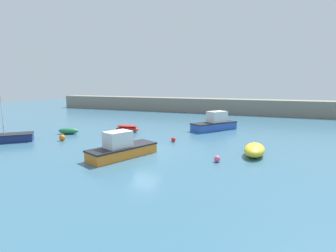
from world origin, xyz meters
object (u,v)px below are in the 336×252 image
Objects in this scene: motorboat_grey_hull at (215,123)px; rowboat_with_red_cover at (127,128)px; mooring_buoy_orange at (62,138)px; open_tender_yellow at (254,150)px; fishing_dinghy_green at (69,131)px; mooring_buoy_pink at (217,159)px; mooring_buoy_red at (173,140)px; cabin_cruiser_white at (121,148)px; sailboat_twin_hulled at (5,138)px.

motorboat_grey_hull reaches higher than rowboat_with_red_cover.
motorboat_grey_hull is at bearing -161.35° from rowboat_with_red_cover.
open_tender_yellow is at bearing 4.51° from mooring_buoy_orange.
mooring_buoy_pink is (16.67, -4.08, -0.11)m from fishing_dinghy_green.
rowboat_with_red_cover is 6.86× the size of mooring_buoy_red.
motorboat_grey_hull reaches higher than mooring_buoy_pink.
open_tender_yellow is 14.57m from rowboat_with_red_cover.
rowboat_with_red_cover is 5.02× the size of mooring_buoy_orange.
sailboat_twin_hulled is at bearing 111.15° from cabin_cruiser_white.
open_tender_yellow is 18.97m from fishing_dinghy_green.
fishing_dinghy_green is 5.68× the size of mooring_buoy_red.
open_tender_yellow is at bearing 49.13° from mooring_buoy_pink.
rowboat_with_red_cover is at bearing 157.32° from mooring_buoy_red.
fishing_dinghy_green is (-9.98, 5.52, -0.33)m from cabin_cruiser_white.
rowboat_with_red_cover is at bearing 4.32° from sailboat_twin_hulled.
cabin_cruiser_white is 12.53m from sailboat_twin_hulled.
motorboat_grey_hull is (3.92, 13.68, 0.10)m from cabin_cruiser_white.
sailboat_twin_hulled reaches higher than cabin_cruiser_white.
rowboat_with_red_cover is (7.72, 8.65, 0.01)m from sailboat_twin_hulled.
mooring_buoy_pink is at bearing 148.73° from fishing_dinghy_green.
mooring_buoy_red is at bearing -21.29° from sailboat_twin_hulled.
rowboat_with_red_cover reaches higher than fishing_dinghy_green.
motorboat_grey_hull is 1.82× the size of open_tender_yellow.
motorboat_grey_hull is 16.12m from fishing_dinghy_green.
cabin_cruiser_white is at bearing 18.80° from motorboat_grey_hull.
open_tender_yellow is at bearing 150.34° from rowboat_with_red_cover.
sailboat_twin_hulled is (-12.52, 0.22, -0.28)m from cabin_cruiser_white.
mooring_buoy_pink is at bearing -40.30° from sailboat_twin_hulled.
motorboat_grey_hull is at bearing 73.57° from mooring_buoy_red.
mooring_buoy_red is at bearing 19.47° from mooring_buoy_orange.
fishing_dinghy_green is at bearing 83.22° from cabin_cruiser_white.
mooring_buoy_pink is at bearing 136.90° from rowboat_with_red_cover.
open_tender_yellow reaches higher than rowboat_with_red_cover.
open_tender_yellow is 1.11× the size of rowboat_with_red_cover.
mooring_buoy_red is (11.67, 0.63, -0.13)m from fishing_dinghy_green.
motorboat_grey_hull reaches higher than open_tender_yellow.
mooring_buoy_orange is (-12.04, -11.00, -0.48)m from motorboat_grey_hull.
rowboat_with_red_cover reaches higher than mooring_buoy_red.
mooring_buoy_red is 0.94× the size of mooring_buoy_pink.
sailboat_twin_hulled is at bearing 46.78° from fishing_dinghy_green.
cabin_cruiser_white reaches higher than mooring_buoy_red.
rowboat_with_red_cover reaches higher than mooring_buoy_pink.
fishing_dinghy_green is at bearing 22.70° from rowboat_with_red_cover.
mooring_buoy_red is at bearing 73.60° from open_tender_yellow.
motorboat_grey_hull is at bearing -4.61° from sailboat_twin_hulled.
sailboat_twin_hulled is at bearing -157.37° from mooring_buoy_red.
sailboat_twin_hulled is 10.44× the size of mooring_buoy_pink.
rowboat_with_red_cover is 6.46× the size of mooring_buoy_pink.
mooring_buoy_red is (14.22, 5.93, -0.18)m from sailboat_twin_hulled.
fishing_dinghy_green is at bearing 123.12° from mooring_buoy_orange.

